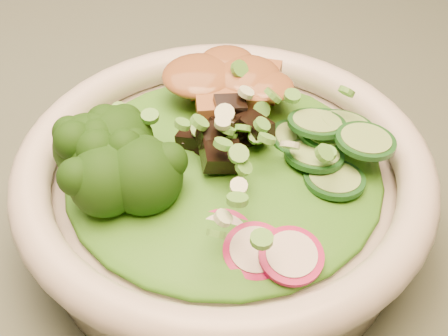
# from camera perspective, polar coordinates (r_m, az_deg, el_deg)

# --- Properties ---
(dining_table) EXTENTS (1.20, 0.80, 0.75)m
(dining_table) POSITION_cam_1_polar(r_m,az_deg,el_deg) (0.58, -16.20, -9.54)
(dining_table) COLOR black
(dining_table) RESTS_ON ground
(salad_bowl) EXTENTS (0.27, 0.27, 0.07)m
(salad_bowl) POSITION_cam_1_polar(r_m,az_deg,el_deg) (0.42, 0.00, -2.00)
(salad_bowl) COLOR beige
(salad_bowl) RESTS_ON dining_table
(lettuce_bed) EXTENTS (0.20, 0.20, 0.02)m
(lettuce_bed) POSITION_cam_1_polar(r_m,az_deg,el_deg) (0.40, 0.00, 0.10)
(lettuce_bed) COLOR #276515
(lettuce_bed) RESTS_ON salad_bowl
(broccoli_florets) EXTENTS (0.08, 0.07, 0.04)m
(broccoli_florets) POSITION_cam_1_polar(r_m,az_deg,el_deg) (0.39, -9.22, 1.11)
(broccoli_florets) COLOR black
(broccoli_florets) RESTS_ON salad_bowl
(radish_slices) EXTENTS (0.11, 0.04, 0.02)m
(radish_slices) POSITION_cam_1_polar(r_m,az_deg,el_deg) (0.35, 1.34, -6.80)
(radish_slices) COLOR #9A0B43
(radish_slices) RESTS_ON salad_bowl
(cucumber_slices) EXTENTS (0.07, 0.07, 0.04)m
(cucumber_slices) POSITION_cam_1_polar(r_m,az_deg,el_deg) (0.40, 9.38, 1.74)
(cucumber_slices) COLOR #83B263
(cucumber_slices) RESTS_ON salad_bowl
(mushroom_heap) EXTENTS (0.07, 0.07, 0.04)m
(mushroom_heap) POSITION_cam_1_polar(r_m,az_deg,el_deg) (0.40, -0.14, 2.77)
(mushroom_heap) COLOR black
(mushroom_heap) RESTS_ON salad_bowl
(tofu_cubes) EXTENTS (0.09, 0.06, 0.04)m
(tofu_cubes) POSITION_cam_1_polar(r_m,az_deg,el_deg) (0.44, -0.43, 6.88)
(tofu_cubes) COLOR brown
(tofu_cubes) RESTS_ON salad_bowl
(peanut_sauce) EXTENTS (0.07, 0.06, 0.02)m
(peanut_sauce) POSITION_cam_1_polar(r_m,az_deg,el_deg) (0.43, -0.44, 8.27)
(peanut_sauce) COLOR brown
(peanut_sauce) RESTS_ON tofu_cubes
(scallion_garnish) EXTENTS (0.19, 0.19, 0.02)m
(scallion_garnish) POSITION_cam_1_polar(r_m,az_deg,el_deg) (0.38, 0.00, 2.73)
(scallion_garnish) COLOR #53A138
(scallion_garnish) RESTS_ON salad_bowl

